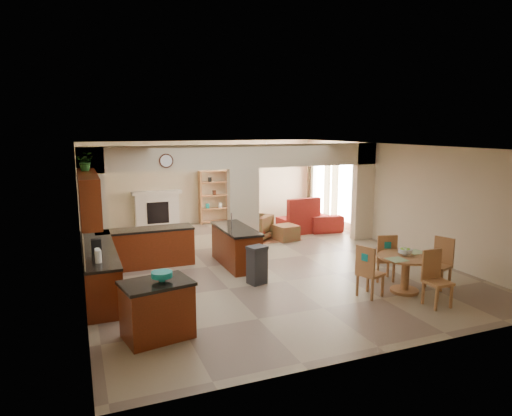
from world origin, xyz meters
name	(u,v)px	position (x,y,z in m)	size (l,w,h in m)	color
floor	(258,261)	(0.00, 0.00, 0.00)	(10.00, 10.00, 0.00)	gray
ceiling	(258,146)	(0.00, 0.00, 2.80)	(10.00, 10.00, 0.00)	white
wall_back	(203,182)	(0.00, 5.00, 1.40)	(8.00, 8.00, 0.00)	#C5B690
wall_front	(391,260)	(0.00, -5.00, 1.40)	(8.00, 8.00, 0.00)	#C5B690
wall_left	(80,217)	(-4.00, 0.00, 1.40)	(10.00, 10.00, 0.00)	#C5B690
wall_right	(394,196)	(4.00, 0.00, 1.40)	(10.00, 10.00, 0.00)	#C5B690
partition_left_pier	(93,208)	(-3.70, 1.00, 1.40)	(0.60, 0.25, 2.80)	#C5B690
partition_center_pier	(243,210)	(0.00, 1.00, 1.10)	(0.80, 0.25, 2.20)	#C5B690
partition_right_pier	(363,192)	(3.70, 1.00, 1.40)	(0.60, 0.25, 2.80)	#C5B690
partition_header	(243,156)	(0.00, 1.00, 2.50)	(8.00, 0.25, 0.60)	#C5B690
kitchen_counter	(120,259)	(-3.26, -0.25, 0.46)	(2.52, 3.29, 1.48)	#461B08
upper_cabinets	(89,197)	(-3.82, -0.80, 1.92)	(0.35, 2.40, 0.90)	#461B08
peninsula	(236,246)	(-0.60, -0.11, 0.46)	(0.70, 1.85, 0.91)	#461B08
wall_clock	(166,161)	(-2.00, 0.85, 2.45)	(0.34, 0.34, 0.03)	#462417
rug	(269,238)	(1.20, 2.10, 0.01)	(1.60, 1.30, 0.01)	brown
fireplace	(157,209)	(-1.60, 4.83, 0.61)	(1.60, 0.35, 1.20)	beige
shelving_unit	(214,197)	(0.35, 4.82, 0.90)	(1.00, 0.32, 1.80)	#A06137
window_a	(346,192)	(3.97, 2.30, 1.20)	(0.02, 0.90, 1.90)	white
window_b	(319,186)	(3.97, 4.00, 1.20)	(0.02, 0.90, 1.90)	white
glazed_door	(332,193)	(3.97, 3.15, 1.05)	(0.02, 0.70, 2.10)	white
drape_a_left	(356,195)	(3.93, 1.70, 1.20)	(0.10, 0.28, 2.30)	#42231A
drape_a_right	(335,190)	(3.93, 2.90, 1.20)	(0.10, 0.28, 2.30)	#42231A
drape_b_left	(327,188)	(3.93, 3.40, 1.20)	(0.10, 0.28, 2.30)	#42231A
drape_b_right	(310,184)	(3.93, 4.60, 1.20)	(0.10, 0.28, 2.30)	#42231A
ceiling_fan	(266,150)	(1.50, 3.00, 2.56)	(1.00, 1.00, 0.10)	white
kitchen_island	(157,310)	(-2.99, -3.26, 0.46)	(1.16, 0.93, 0.90)	#461B08
teal_bowl	(162,276)	(-2.90, -3.27, 0.98)	(0.32, 0.32, 0.15)	teal
trash_can	(257,266)	(-0.63, -1.52, 0.37)	(0.35, 0.30, 0.74)	#2A2A2C
dining_table	(406,268)	(1.91, -3.07, 0.50)	(1.09, 1.09, 0.74)	#A06137
fruit_bowl	(405,252)	(1.91, -3.03, 0.82)	(0.27, 0.27, 0.15)	#76C029
sofa	(314,214)	(3.30, 3.17, 0.38)	(1.02, 2.61, 0.76)	maroon
chaise	(298,225)	(2.37, 2.49, 0.22)	(1.11, 0.91, 0.45)	maroon
armchair	(256,227)	(0.78, 2.07, 0.37)	(0.79, 0.82, 0.74)	maroon
ottoman	(286,233)	(1.57, 1.67, 0.22)	(0.60, 0.60, 0.44)	maroon
plant	(86,161)	(-3.82, -0.24, 2.56)	(0.34, 0.30, 0.38)	#1C4512
chair_north	(385,256)	(1.95, -2.38, 0.55)	(0.53, 0.53, 1.02)	#A06137
chair_east	(441,260)	(2.79, -3.08, 0.55)	(0.53, 0.53, 1.02)	#A06137
chair_south	(435,276)	(1.97, -3.80, 0.55)	(0.43, 0.43, 1.02)	#A06137
chair_west	(368,270)	(1.05, -3.04, 0.55)	(0.54, 0.54, 1.02)	#A06137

